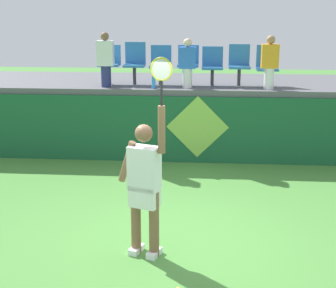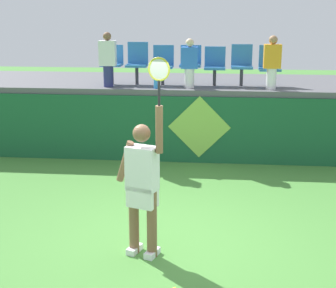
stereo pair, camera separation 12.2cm
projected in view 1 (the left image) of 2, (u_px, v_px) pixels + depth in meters
The scene contains 16 objects.
ground_plane at pixel (172, 242), 6.89m from camera, with size 40.00×40.00×0.00m, color #478438.
court_back_wall at pixel (185, 129), 10.34m from camera, with size 11.44×0.20×1.37m, color #195633.
spectator_platform at pixel (188, 83), 11.40m from camera, with size 11.44×2.70×0.12m, color #56565B.
tennis_player at pixel (145, 183), 6.30m from camera, with size 0.72×0.37×2.55m.
water_bottle at pixel (154, 82), 10.27m from camera, with size 0.08×0.08×0.27m, color #338CE5.
stadium_chair_0 at pixel (110, 62), 10.82m from camera, with size 0.44×0.42×0.82m.
stadium_chair_1 at pixel (135, 61), 10.78m from camera, with size 0.44×0.42×0.89m.
stadium_chair_2 at pixel (161, 63), 10.74m from camera, with size 0.44×0.42×0.83m.
stadium_chair_3 at pixel (188, 62), 10.68m from camera, with size 0.44×0.42×0.83m.
stadium_chair_4 at pixel (212, 64), 10.66m from camera, with size 0.44×0.42×0.80m.
stadium_chair_5 at pixel (239, 63), 10.61m from camera, with size 0.44×0.42×0.86m.
stadium_chair_6 at pixel (267, 64), 10.57m from camera, with size 0.44×0.42×0.84m.
spectator_0 at pixel (105, 59), 10.36m from camera, with size 0.34×0.20×1.12m.
spectator_1 at pixel (270, 62), 10.10m from camera, with size 0.34×0.20×1.07m.
spectator_2 at pixel (187, 63), 10.30m from camera, with size 0.34×0.20×1.00m.
wall_signage_mount at pixel (197, 163), 10.40m from camera, with size 1.27×0.01×1.39m.
Camera 1 is at (0.46, -6.28, 3.11)m, focal length 53.92 mm.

